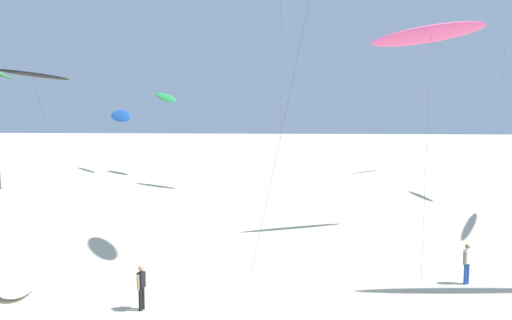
{
  "coord_description": "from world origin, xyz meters",
  "views": [
    {
      "loc": [
        2.98,
        -2.65,
        7.39
      ],
      "look_at": [
        1.45,
        21.15,
        5.05
      ],
      "focal_mm": 37.22,
      "sensor_mm": 36.0,
      "label": 1
    }
  ],
  "objects": [
    {
      "name": "flying_kite_2",
      "position": [
        -16.91,
        58.59,
        6.5
      ],
      "size": [
        5.49,
        7.99,
        7.56
      ],
      "color": "blue",
      "rests_on": "ground"
    },
    {
      "name": "flying_kite_3",
      "position": [
        -10.93,
        56.22,
        8.56
      ],
      "size": [
        5.72,
        7.47,
        9.47
      ],
      "color": "green",
      "rests_on": "ground"
    },
    {
      "name": "flying_kite_4",
      "position": [
        -20.5,
        44.52,
        10.43
      ],
      "size": [
        8.14,
        3.78,
        11.24
      ],
      "color": "black",
      "rests_on": "ground"
    },
    {
      "name": "flying_kite_9",
      "position": [
        11.12,
        29.26,
        11.68
      ],
      "size": [
        7.46,
        11.6,
        12.92
      ],
      "color": "#EA5193",
      "rests_on": "ground"
    },
    {
      "name": "grounded_kite_2",
      "position": [
        -8.61,
        18.61,
        0.21
      ],
      "size": [
        4.0,
        5.76,
        0.42
      ],
      "color": "white",
      "rests_on": "ground"
    },
    {
      "name": "person_near_left",
      "position": [
        10.43,
        19.59,
        0.95
      ],
      "size": [
        0.42,
        0.35,
        1.72
      ],
      "color": "#284CA3",
      "rests_on": "ground"
    },
    {
      "name": "person_mid_field",
      "position": [
        -2.42,
        15.87,
        0.91
      ],
      "size": [
        0.27,
        0.5,
        1.67
      ],
      "color": "black",
      "rests_on": "ground"
    }
  ]
}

